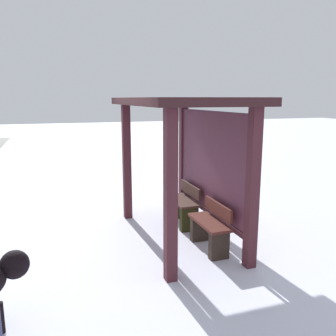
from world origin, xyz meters
TOP-DOWN VIEW (x-y plane):
  - ground_plane at (0.00, 0.00)m, footprint 60.00×60.00m
  - bus_shelter at (0.00, 0.18)m, footprint 3.07×1.63m
  - bench_left_inside at (-0.59, 0.31)m, footprint 0.92×0.38m
  - bench_center_inside at (0.59, 0.31)m, footprint 0.92×0.34m

SIDE VIEW (x-z plane):
  - ground_plane at x=0.00m, z-range 0.00..0.00m
  - bench_center_inside at x=0.59m, z-range -0.04..0.71m
  - bench_left_inside at x=-0.59m, z-range -0.04..0.73m
  - bus_shelter at x=0.00m, z-range 0.60..2.97m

